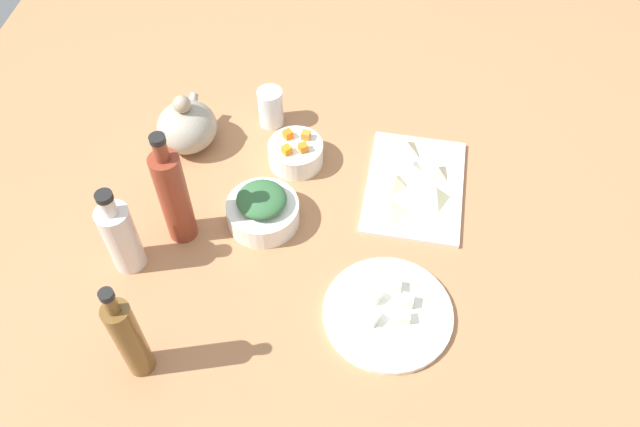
{
  "coord_description": "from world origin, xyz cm",
  "views": [
    {
      "loc": [
        -77.44,
        -9.49,
        108.56
      ],
      "look_at": [
        0.0,
        0.0,
        8.0
      ],
      "focal_mm": 35.52,
      "sensor_mm": 36.0,
      "label": 1
    }
  ],
  "objects_px": {
    "plate_tofu": "(388,313)",
    "drinking_glass_0": "(271,107)",
    "bowl_carrots": "(296,153)",
    "bowl_greens": "(263,213)",
    "teapot": "(187,126)",
    "bottle_2": "(129,338)",
    "cutting_board": "(414,186)",
    "bottle_1": "(121,236)",
    "bottle_0": "(174,196)"
  },
  "relations": [
    {
      "from": "bowl_carrots",
      "to": "teapot",
      "type": "relative_size",
      "value": 0.77
    },
    {
      "from": "drinking_glass_0",
      "to": "teapot",
      "type": "bearing_deg",
      "value": 117.47
    },
    {
      "from": "bowl_greens",
      "to": "teapot",
      "type": "bearing_deg",
      "value": 45.9
    },
    {
      "from": "drinking_glass_0",
      "to": "bottle_0",
      "type": "bearing_deg",
      "value": 159.85
    },
    {
      "from": "bottle_0",
      "to": "drinking_glass_0",
      "type": "relative_size",
      "value": 2.95
    },
    {
      "from": "drinking_glass_0",
      "to": "bottle_1",
      "type": "bearing_deg",
      "value": 153.55
    },
    {
      "from": "bowl_carrots",
      "to": "bottle_0",
      "type": "relative_size",
      "value": 0.44
    },
    {
      "from": "plate_tofu",
      "to": "bottle_1",
      "type": "distance_m",
      "value": 0.52
    },
    {
      "from": "plate_tofu",
      "to": "bottle_0",
      "type": "height_order",
      "value": "bottle_0"
    },
    {
      "from": "cutting_board",
      "to": "plate_tofu",
      "type": "height_order",
      "value": "plate_tofu"
    },
    {
      "from": "bowl_carrots",
      "to": "teapot",
      "type": "distance_m",
      "value": 0.25
    },
    {
      "from": "bottle_1",
      "to": "drinking_glass_0",
      "type": "bearing_deg",
      "value": -26.45
    },
    {
      "from": "teapot",
      "to": "bottle_1",
      "type": "height_order",
      "value": "bottle_1"
    },
    {
      "from": "bowl_carrots",
      "to": "bottle_1",
      "type": "bearing_deg",
      "value": 136.87
    },
    {
      "from": "teapot",
      "to": "drinking_glass_0",
      "type": "xyz_separation_m",
      "value": [
        0.09,
        -0.17,
        -0.01
      ]
    },
    {
      "from": "bottle_2",
      "to": "bowl_carrots",
      "type": "bearing_deg",
      "value": -21.14
    },
    {
      "from": "bottle_2",
      "to": "drinking_glass_0",
      "type": "relative_size",
      "value": 2.65
    },
    {
      "from": "bottle_2",
      "to": "drinking_glass_0",
      "type": "xyz_separation_m",
      "value": [
        0.64,
        -0.12,
        -0.06
      ]
    },
    {
      "from": "bottle_0",
      "to": "bottle_1",
      "type": "xyz_separation_m",
      "value": [
        -0.08,
        0.09,
        -0.03
      ]
    },
    {
      "from": "drinking_glass_0",
      "to": "plate_tofu",
      "type": "bearing_deg",
      "value": -147.96
    },
    {
      "from": "bottle_1",
      "to": "bottle_2",
      "type": "bearing_deg",
      "value": -157.65
    },
    {
      "from": "cutting_board",
      "to": "bowl_carrots",
      "type": "relative_size",
      "value": 2.4
    },
    {
      "from": "cutting_board",
      "to": "bottle_2",
      "type": "relative_size",
      "value": 1.17
    },
    {
      "from": "bottle_0",
      "to": "bottle_2",
      "type": "xyz_separation_m",
      "value": [
        -0.29,
        -0.0,
        -0.01
      ]
    },
    {
      "from": "drinking_glass_0",
      "to": "bowl_carrots",
      "type": "bearing_deg",
      "value": -147.48
    },
    {
      "from": "bowl_carrots",
      "to": "bottle_0",
      "type": "bearing_deg",
      "value": 138.0
    },
    {
      "from": "plate_tofu",
      "to": "bottle_0",
      "type": "distance_m",
      "value": 0.46
    },
    {
      "from": "cutting_board",
      "to": "bottle_2",
      "type": "xyz_separation_m",
      "value": [
        -0.47,
        0.47,
        0.1
      ]
    },
    {
      "from": "bowl_greens",
      "to": "cutting_board",
      "type": "bearing_deg",
      "value": -67.53
    },
    {
      "from": "bowl_greens",
      "to": "teapot",
      "type": "relative_size",
      "value": 0.95
    },
    {
      "from": "cutting_board",
      "to": "bottle_0",
      "type": "relative_size",
      "value": 1.05
    },
    {
      "from": "bowl_greens",
      "to": "bottle_1",
      "type": "bearing_deg",
      "value": 118.63
    },
    {
      "from": "bottle_1",
      "to": "drinking_glass_0",
      "type": "xyz_separation_m",
      "value": [
        0.43,
        -0.21,
        -0.04
      ]
    },
    {
      "from": "bowl_carrots",
      "to": "bottle_1",
      "type": "xyz_separation_m",
      "value": [
        -0.31,
        0.29,
        0.06
      ]
    },
    {
      "from": "bowl_greens",
      "to": "drinking_glass_0",
      "type": "height_order",
      "value": "drinking_glass_0"
    },
    {
      "from": "bottle_0",
      "to": "bottle_2",
      "type": "relative_size",
      "value": 1.11
    },
    {
      "from": "bowl_carrots",
      "to": "bottle_2",
      "type": "bearing_deg",
      "value": 158.86
    },
    {
      "from": "teapot",
      "to": "plate_tofu",
      "type": "bearing_deg",
      "value": -129.44
    },
    {
      "from": "bowl_greens",
      "to": "bottle_2",
      "type": "relative_size",
      "value": 0.6
    },
    {
      "from": "bowl_greens",
      "to": "teapot",
      "type": "height_order",
      "value": "teapot"
    },
    {
      "from": "bowl_greens",
      "to": "bowl_carrots",
      "type": "distance_m",
      "value": 0.18
    },
    {
      "from": "cutting_board",
      "to": "plate_tofu",
      "type": "relative_size",
      "value": 1.19
    },
    {
      "from": "bowl_greens",
      "to": "teapot",
      "type": "xyz_separation_m",
      "value": [
        0.2,
        0.21,
        0.03
      ]
    },
    {
      "from": "bowl_carrots",
      "to": "bottle_1",
      "type": "relative_size",
      "value": 0.58
    },
    {
      "from": "cutting_board",
      "to": "drinking_glass_0",
      "type": "xyz_separation_m",
      "value": [
        0.16,
        0.34,
        0.04
      ]
    },
    {
      "from": "cutting_board",
      "to": "teapot",
      "type": "bearing_deg",
      "value": 81.96
    },
    {
      "from": "bottle_2",
      "to": "teapot",
      "type": "bearing_deg",
      "value": 5.24
    },
    {
      "from": "cutting_board",
      "to": "bottle_1",
      "type": "relative_size",
      "value": 1.39
    },
    {
      "from": "bowl_carrots",
      "to": "bottle_0",
      "type": "xyz_separation_m",
      "value": [
        -0.22,
        0.2,
        0.09
      ]
    },
    {
      "from": "plate_tofu",
      "to": "drinking_glass_0",
      "type": "bearing_deg",
      "value": 32.04
    }
  ]
}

